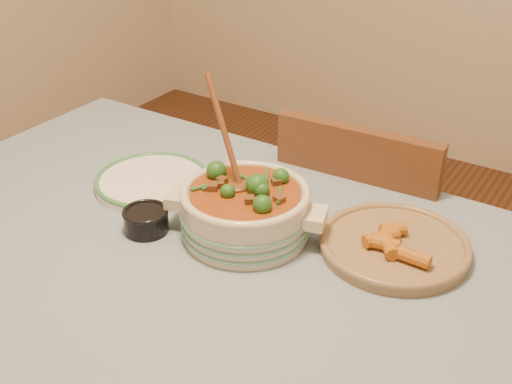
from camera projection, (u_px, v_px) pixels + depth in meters
dining_table at (217, 307)px, 1.29m from camera, size 1.68×1.08×0.76m
stew_casserole at (245, 207)px, 1.32m from camera, size 0.34×0.33×0.32m
white_plate at (152, 181)px, 1.54m from camera, size 0.33×0.33×0.02m
condiment_bowl at (146, 219)px, 1.36m from camera, size 0.10×0.10×0.05m
fried_plate at (395, 243)px, 1.29m from camera, size 0.30×0.30×0.05m
chair_far at (363, 241)px, 1.78m from camera, size 0.44×0.44×0.89m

